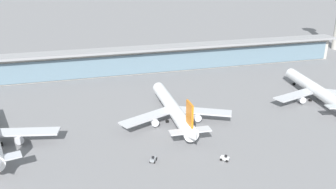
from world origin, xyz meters
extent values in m
plane|color=slate|center=(0.00, 0.00, 0.00)|extent=(1200.00, 1200.00, 0.00)
cube|color=#B7BABF|center=(-56.73, -3.37, 4.13)|extent=(23.78, 10.73, 0.65)
cylinder|color=silver|center=(-59.29, -4.55, 2.29)|extent=(3.78, 4.46, 2.95)
cylinder|color=black|center=(-65.51, -3.55, 0.65)|extent=(1.38, 1.51, 1.29)
cylinder|color=white|center=(-0.83, 1.47, 5.07)|extent=(6.75, 50.83, 5.35)
cone|color=white|center=(-0.07, 28.95, 5.07)|extent=(5.37, 4.96, 5.24)
cone|color=white|center=(-1.58, -25.74, 5.60)|extent=(4.97, 6.01, 4.81)
cube|color=black|center=(-0.15, 25.89, 6.01)|extent=(4.07, 2.32, 0.65)
cube|color=#B7BABF|center=(-12.47, -2.86, 4.13)|extent=(23.42, 14.90, 0.65)
cube|color=#B7BABF|center=(10.56, -3.50, 4.13)|extent=(23.16, 15.90, 0.65)
cylinder|color=silver|center=(-9.72, -3.48, 2.29)|extent=(3.06, 3.95, 2.95)
cylinder|color=silver|center=(7.78, -3.97, 2.29)|extent=(3.06, 3.95, 2.95)
cube|color=orange|center=(-1.45, -21.11, 11.89)|extent=(0.82, 6.47, 8.30)
cube|color=#B7BABF|center=(-1.48, -22.03, 5.87)|extent=(14.86, 4.46, 0.46)
cylinder|color=black|center=(-3.85, -1.21, 0.65)|extent=(1.14, 1.32, 1.29)
cylinder|color=black|center=(2.04, -1.38, 0.65)|extent=(1.14, 1.32, 1.29)
cylinder|color=black|center=(-0.27, 21.74, 0.65)|extent=(1.14, 1.32, 1.29)
cylinder|color=white|center=(70.05, 5.11, 5.07)|extent=(13.42, 50.90, 5.35)
cone|color=white|center=(74.46, 32.24, 5.07)|extent=(5.94, 5.59, 5.24)
cube|color=black|center=(73.97, 29.22, 6.01)|extent=(4.31, 2.83, 0.65)
cube|color=#B7BABF|center=(57.93, 2.37, 4.13)|extent=(23.77, 12.29, 0.65)
cylinder|color=silver|center=(60.57, 1.39, 2.29)|extent=(3.53, 4.30, 2.95)
cylinder|color=black|center=(66.69, 2.85, 0.65)|extent=(1.30, 1.45, 1.29)
cylinder|color=black|center=(72.51, 1.91, 0.65)|extent=(1.30, 1.45, 1.29)
cylinder|color=black|center=(73.30, 25.13, 0.65)|extent=(1.30, 1.45, 1.29)
cube|color=gray|center=(-16.41, -28.77, 0.90)|extent=(2.74, 3.17, 0.90)
cube|color=black|center=(-16.57, -29.03, 1.70)|extent=(0.96, 0.96, 0.70)
cylinder|color=black|center=(-16.50, -27.56, 0.45)|extent=(0.71, 0.91, 0.90)
cylinder|color=black|center=(-15.29, -28.31, 0.45)|extent=(0.71, 0.91, 0.90)
cylinder|color=black|center=(-17.53, -29.23, 0.45)|extent=(0.71, 0.91, 0.90)
cylinder|color=black|center=(-16.32, -29.98, 0.45)|extent=(0.71, 0.91, 0.90)
cube|color=silver|center=(6.20, -34.60, 0.90)|extent=(3.04, 3.04, 0.90)
cube|color=black|center=(6.41, -34.81, 1.70)|extent=(0.99, 0.99, 0.70)
cylinder|color=black|center=(5.01, -34.41, 0.45)|extent=(0.83, 0.84, 0.90)
cylinder|color=black|center=(6.01, -33.40, 0.45)|extent=(0.83, 0.84, 0.90)
cylinder|color=black|center=(6.39, -35.80, 0.45)|extent=(0.83, 0.84, 0.90)
cylinder|color=black|center=(7.40, -34.79, 0.45)|extent=(0.83, 0.84, 0.90)
cube|color=#B2ADA3|center=(0.00, 70.20, 7.00)|extent=(253.18, 8.00, 14.00)
cube|color=slate|center=(0.00, 65.90, 6.30)|extent=(248.11, 0.50, 11.20)
cube|color=gray|center=(0.00, 68.20, 14.60)|extent=(258.24, 12.80, 1.20)
camera|label=1|loc=(-39.45, -126.13, 60.53)|focal=37.80mm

